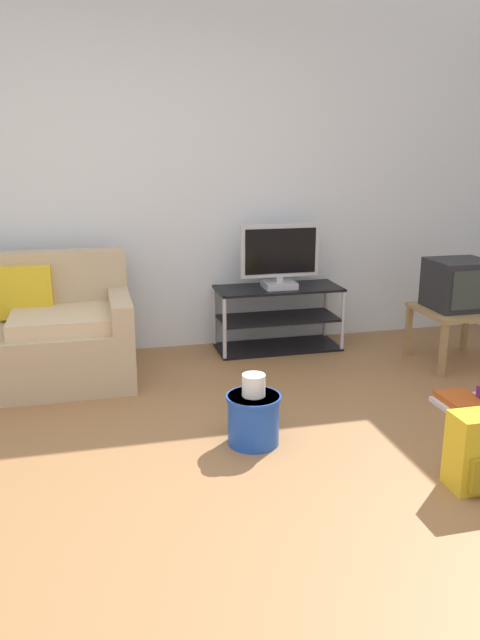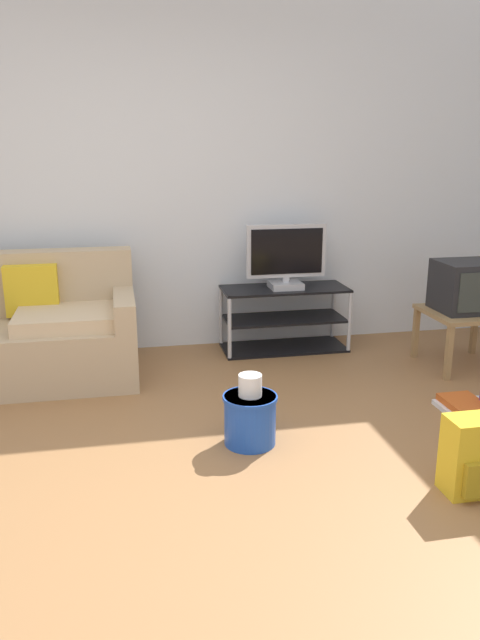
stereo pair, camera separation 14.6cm
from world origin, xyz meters
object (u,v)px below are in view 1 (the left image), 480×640
Objects in this scene: side_table at (457,316)px; crt_tv at (459,284)px; cleaning_bucket at (253,415)px; tv_stand at (278,318)px; floor_tray at (476,402)px; flat_tv at (280,257)px.

side_table is 1.34× the size of crt_tv.
crt_tv is at bearing 27.36° from cleaning_bucket.
tv_stand is 2.46× the size of cleaning_bucket.
tv_stand reaches higher than floor_tray.
side_table is at bearing -28.71° from tv_stand.
flat_tv reaches higher than floor_tray.
tv_stand is at bearing 120.71° from floor_tray.
crt_tv reaches higher than cleaning_bucket.
floor_tray is (-0.33, -0.80, -0.56)m from crt_tv.
flat_tv is 1.34m from crt_tv.
cleaning_bucket is at bearing -111.52° from tv_stand.
floor_tray is at bearing -112.84° from side_table.
side_table is 1.21× the size of floor_tray.
side_table is 0.24m from crt_tv.
tv_stand is 2.15× the size of floor_tray.
tv_stand reaches higher than cleaning_bucket.
side_table reaches higher than floor_tray.
crt_tv is at bearing 67.58° from floor_tray.
crt_tv is at bearing 90.00° from side_table.
cleaning_bucket is 0.87× the size of floor_tray.
floor_tray is at bearing -58.89° from flat_tv.
crt_tv reaches higher than tv_stand.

